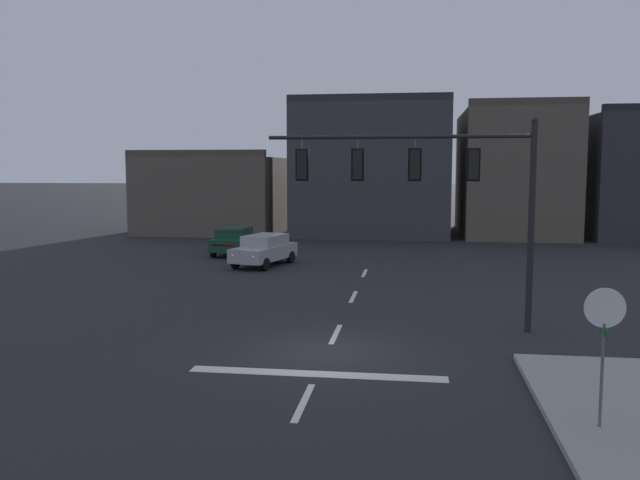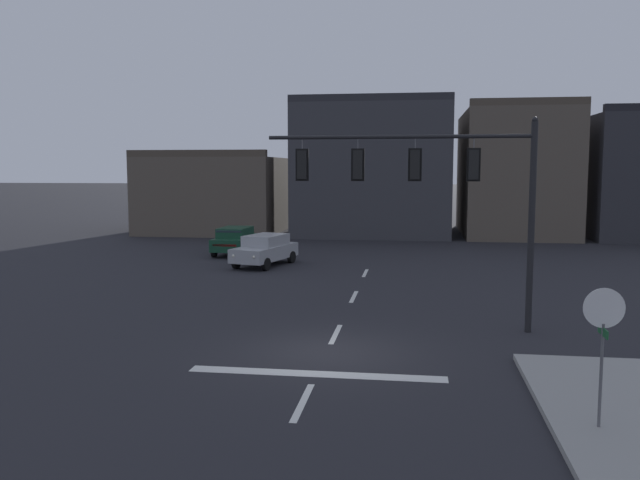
{
  "view_description": "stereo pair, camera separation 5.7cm",
  "coord_description": "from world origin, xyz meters",
  "px_view_note": "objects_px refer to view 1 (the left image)",
  "views": [
    {
      "loc": [
        2.3,
        -17.7,
        5.05
      ],
      "look_at": [
        -0.5,
        2.1,
        2.88
      ],
      "focal_mm": 37.16,
      "sensor_mm": 36.0,
      "label": 1
    },
    {
      "loc": [
        2.35,
        -17.69,
        5.05
      ],
      "look_at": [
        -0.5,
        2.1,
        2.88
      ],
      "focal_mm": 37.16,
      "sensor_mm": 36.0,
      "label": 2
    }
  ],
  "objects_px": {
    "signal_mast_near_side": "(436,181)",
    "car_lot_nearside": "(264,249)",
    "stop_sign": "(604,324)",
    "car_lot_middle": "(235,240)"
  },
  "relations": [
    {
      "from": "stop_sign",
      "to": "car_lot_middle",
      "type": "bearing_deg",
      "value": 119.35
    },
    {
      "from": "stop_sign",
      "to": "car_lot_middle",
      "type": "xyz_separation_m",
      "value": [
        -13.98,
        24.85,
        -1.29
      ]
    },
    {
      "from": "signal_mast_near_side",
      "to": "car_lot_middle",
      "type": "height_order",
      "value": "signal_mast_near_side"
    },
    {
      "from": "car_lot_nearside",
      "to": "car_lot_middle",
      "type": "distance_m",
      "value": 5.01
    },
    {
      "from": "stop_sign",
      "to": "car_lot_nearside",
      "type": "xyz_separation_m",
      "value": [
        -11.25,
        20.65,
        -1.29
      ]
    },
    {
      "from": "stop_sign",
      "to": "car_lot_middle",
      "type": "height_order",
      "value": "stop_sign"
    },
    {
      "from": "signal_mast_near_side",
      "to": "car_lot_middle",
      "type": "xyz_separation_m",
      "value": [
        -11.07,
        16.81,
        -3.81
      ]
    },
    {
      "from": "car_lot_nearside",
      "to": "signal_mast_near_side",
      "type": "bearing_deg",
      "value": -56.52
    },
    {
      "from": "car_lot_middle",
      "to": "signal_mast_near_side",
      "type": "bearing_deg",
      "value": -56.64
    },
    {
      "from": "signal_mast_near_side",
      "to": "car_lot_nearside",
      "type": "bearing_deg",
      "value": 123.48
    }
  ]
}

